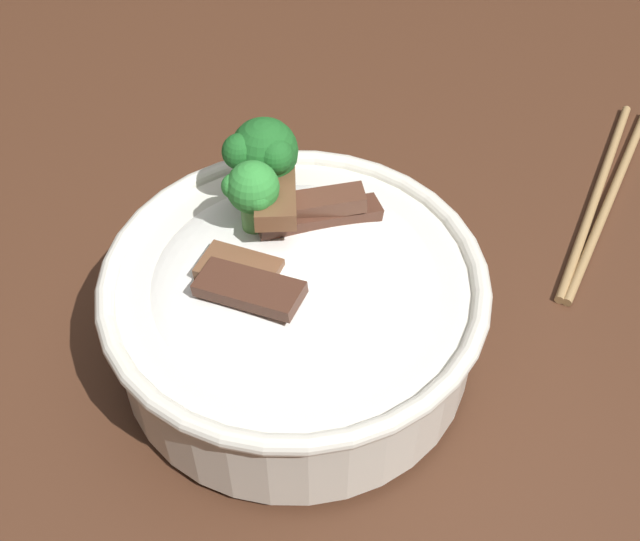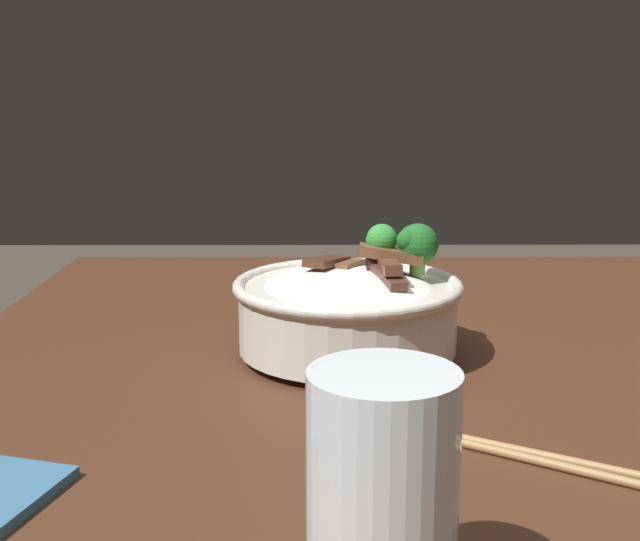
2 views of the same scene
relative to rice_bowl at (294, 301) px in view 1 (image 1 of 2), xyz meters
The scene contains 3 objects.
dining_table 0.20m from the rice_bowl, 131.28° to the right, with size 1.19×1.04×0.82m.
rice_bowl is the anchor object (origin of this frame).
chopsticks_pair 0.28m from the rice_bowl, 152.76° to the right, with size 0.14×0.21×0.01m.
Camera 1 is at (0.10, 0.43, 1.26)m, focal length 46.75 mm.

